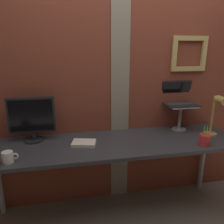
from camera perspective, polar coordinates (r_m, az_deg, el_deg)
The scene contains 10 objects.
ground_plane at distance 2.37m, azimuth 4.46°, elevation -25.02°, with size 6.00×6.00×0.00m, color gray.
brick_wall_back at distance 2.18m, azimuth 2.48°, elevation 7.58°, with size 3.70×0.16×2.47m.
desk at distance 1.98m, azimuth 0.57°, elevation -9.86°, with size 2.26×0.60×0.77m.
monitor at distance 2.03m, azimuth -20.22°, elevation -1.28°, with size 0.40×0.18×0.40m.
laptop_stand at distance 2.28m, azimuth 17.38°, elevation -0.37°, with size 0.28×0.22×0.26m.
laptop at distance 2.30m, azimuth 16.94°, elevation 3.63°, with size 0.32×0.25×0.23m.
desk_lamp at distance 2.20m, azimuth 25.70°, elevation 0.09°, with size 0.12×0.20×0.39m.
pen_cup at distance 2.04m, azimuth 22.97°, elevation -6.63°, with size 0.09×0.09×0.18m.
coffee_mug at distance 1.77m, azimuth -25.50°, elevation -10.60°, with size 0.12×0.08×0.08m.
paper_clutter_stack at distance 1.91m, azimuth -7.33°, elevation -8.08°, with size 0.20×0.14×0.03m, color silver.
Camera 1 is at (-0.51, -1.71, 1.56)m, focal length 35.01 mm.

